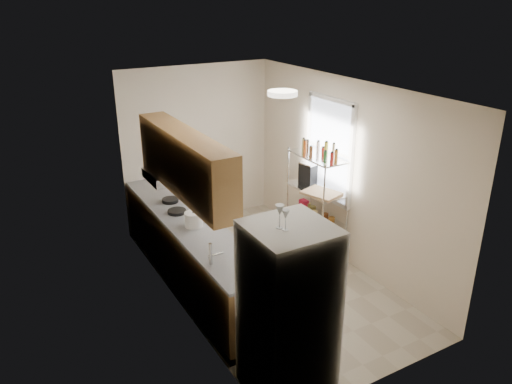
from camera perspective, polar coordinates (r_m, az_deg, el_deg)
room at (r=6.31m, az=1.35°, el=0.27°), size 2.52×4.42×2.62m
counter_run at (r=6.66m, az=-7.53°, el=-6.76°), size 0.63×3.51×0.90m
upper_cabinets at (r=5.78m, az=-8.14°, el=3.37°), size 0.33×2.20×0.72m
range_hood at (r=6.64m, az=-10.11°, el=1.90°), size 0.50×0.60×0.12m
window at (r=7.16m, az=8.37°, el=4.82°), size 0.06×1.00×1.46m
bakers_rack at (r=7.13m, az=7.05°, el=1.08°), size 0.45×0.90×1.73m
ceiling_dome at (r=5.71m, az=3.04°, el=11.21°), size 0.34×0.34×0.05m
refrigerator at (r=4.74m, az=3.65°, el=-13.55°), size 0.73×0.73×1.76m
wine_glass_a at (r=4.18m, az=3.39°, el=-3.22°), size 0.07×0.07×0.19m
wine_glass_b at (r=4.21m, az=2.73°, el=-2.82°), size 0.08×0.08×0.21m
rice_cooker at (r=6.27m, az=-7.12°, el=-3.12°), size 0.23×0.23×0.19m
frying_pan_large at (r=6.69m, az=-9.03°, el=-2.21°), size 0.32×0.32×0.04m
frying_pan_small at (r=7.06m, az=-9.77°, el=-0.94°), size 0.24×0.24×0.05m
cutting_board at (r=6.98m, az=7.50°, el=-0.13°), size 0.51×0.58×0.03m
espresso_machine at (r=7.41m, az=5.96°, el=2.29°), size 0.21×0.27×0.28m
storage_bag at (r=7.57m, az=5.49°, el=-1.45°), size 0.11×0.14×0.15m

